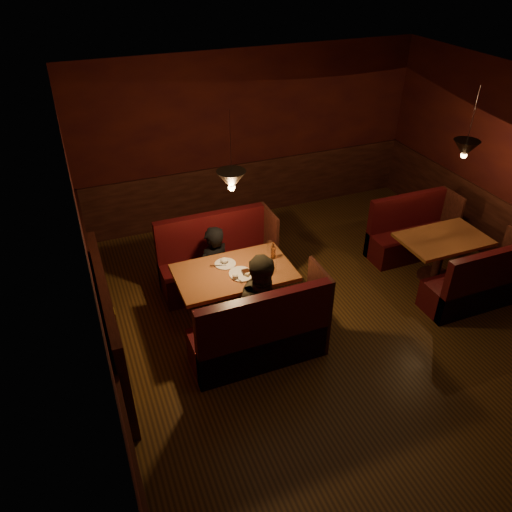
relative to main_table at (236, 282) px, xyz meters
name	(u,v)px	position (x,y,z in m)	size (l,w,h in m)	color
room	(335,266)	(1.03, -0.69, 0.44)	(6.02, 7.02, 2.92)	#382512
main_table	(236,282)	(0.00, 0.00, 0.00)	(1.49, 0.90, 1.04)	brown
main_bench_far	(217,264)	(0.02, 0.84, -0.26)	(1.64, 0.58, 1.12)	#360909
main_bench_near	(261,339)	(0.02, -0.85, -0.26)	(1.64, 0.58, 1.12)	#360909
second_table	(441,248)	(3.12, -0.21, -0.09)	(1.25, 0.80, 0.71)	brown
second_bench_far	(409,236)	(3.14, 0.54, -0.30)	(1.38, 0.52, 0.99)	#360909
second_bench_near	(476,288)	(3.14, -0.96, -0.30)	(1.38, 0.52, 0.99)	#360909
diner_a	(213,253)	(-0.12, 0.58, 0.13)	(0.54, 0.36, 1.49)	black
diner_b	(265,291)	(0.18, -0.55, 0.20)	(0.79, 0.62, 1.63)	black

